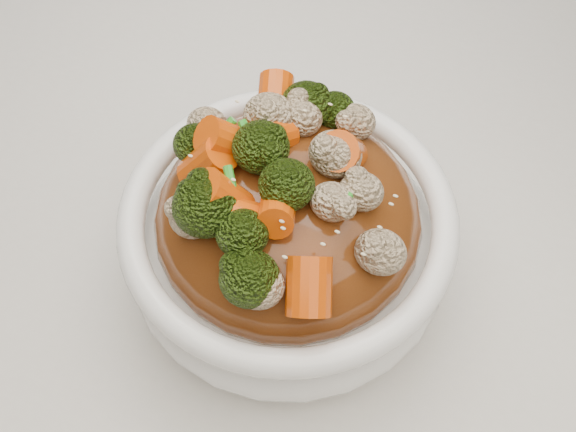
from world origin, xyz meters
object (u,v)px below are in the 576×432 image
at_px(bowl, 288,243).
at_px(broccoli, 288,159).
at_px(carrots, 288,158).
at_px(dining_table, 309,411).

distance_m(bowl, broccoli, 0.09).
xyz_separation_m(bowl, carrots, (0.00, 0.00, 0.09)).
bearing_deg(broccoli, dining_table, 63.69).
xyz_separation_m(bowl, broccoli, (0.00, 0.00, 0.09)).
distance_m(bowl, carrots, 0.09).
relative_size(dining_table, bowl, 5.67).
bearing_deg(bowl, dining_table, 63.69).
height_order(dining_table, bowl, bowl).
bearing_deg(broccoli, bowl, 180.00).
height_order(bowl, carrots, carrots).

